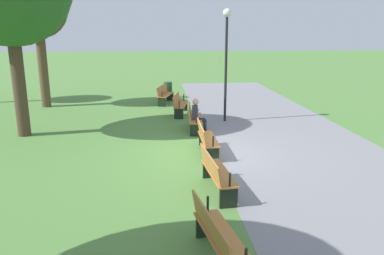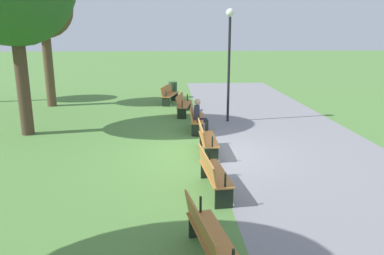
% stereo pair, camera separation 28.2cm
% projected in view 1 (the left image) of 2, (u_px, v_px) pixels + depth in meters
% --- Properties ---
extents(ground_plane, '(120.00, 120.00, 0.00)m').
position_uv_depth(ground_plane, '(208.00, 153.00, 11.07)').
color(ground_plane, '#54843D').
extents(path_paving, '(31.01, 5.32, 0.01)m').
position_uv_depth(path_paving, '(300.00, 151.00, 11.30)').
color(path_paving, gray).
rests_on(path_paving, ground).
extents(bench_0, '(1.83, 0.92, 0.89)m').
position_uv_depth(bench_0, '(165.00, 94.00, 18.64)').
color(bench_0, '#B27538').
rests_on(bench_0, ground).
extents(bench_1, '(1.83, 0.78, 0.89)m').
position_uv_depth(bench_1, '(180.00, 104.00, 16.13)').
color(bench_1, '#B27538').
rests_on(bench_1, ground).
extents(bench_2, '(1.81, 0.63, 0.89)m').
position_uv_depth(bench_2, '(194.00, 118.00, 13.56)').
color(bench_2, '#B27538').
rests_on(bench_2, ground).
extents(bench_3, '(1.77, 0.47, 0.89)m').
position_uv_depth(bench_3, '(206.00, 138.00, 10.94)').
color(bench_3, '#B27538').
rests_on(bench_3, ground).
extents(bench_4, '(1.81, 0.63, 0.89)m').
position_uv_depth(bench_4, '(216.00, 172.00, 8.31)').
color(bench_4, '#B27538').
rests_on(bench_4, ground).
extents(bench_5, '(1.83, 0.78, 0.89)m').
position_uv_depth(bench_5, '(219.00, 237.00, 5.68)').
color(bench_5, '#B27538').
rests_on(bench_5, ground).
extents(person_seated, '(0.35, 0.54, 1.20)m').
position_uv_depth(person_seated, '(198.00, 114.00, 13.30)').
color(person_seated, '#2D3347').
rests_on(person_seated, ground).
extents(tree_1, '(2.65, 2.65, 5.83)m').
position_uv_depth(tree_1, '(37.00, 10.00, 16.87)').
color(tree_1, brown).
rests_on(tree_1, ground).
extents(lamp_post, '(0.32, 0.32, 4.33)m').
position_uv_depth(lamp_post, '(226.00, 45.00, 14.34)').
color(lamp_post, black).
rests_on(lamp_post, ground).
extents(trash_bin, '(0.46, 0.46, 0.86)m').
position_uv_depth(trash_bin, '(168.00, 90.00, 20.25)').
color(trash_bin, '#2D512D').
rests_on(trash_bin, ground).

